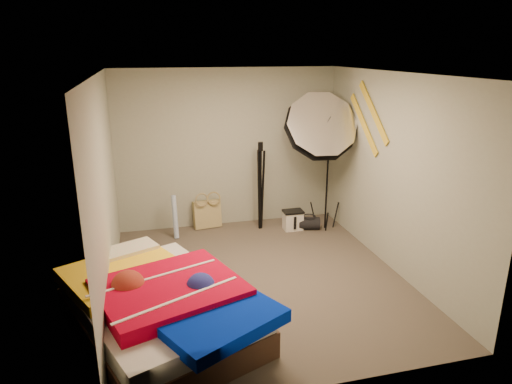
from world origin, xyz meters
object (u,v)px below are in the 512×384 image
object	(u,v)px
wrapping_roll	(175,217)
duffel_bag	(309,223)
bed	(160,306)
camera_case	(293,221)
photo_umbrella	(320,128)
camera_tripod	(260,180)
tote_bag	(207,214)

from	to	relation	value
wrapping_roll	duffel_bag	world-z (taller)	wrapping_roll
duffel_bag	bed	size ratio (longest dim) A/B	0.13
camera_case	photo_umbrella	world-z (taller)	photo_umbrella
bed	photo_umbrella	world-z (taller)	photo_umbrella
wrapping_roll	camera_tripod	distance (m)	1.43
wrapping_roll	photo_umbrella	distance (m)	2.55
photo_umbrella	wrapping_roll	bearing A→B (deg)	171.62
tote_bag	wrapping_roll	distance (m)	0.62
photo_umbrella	tote_bag	bearing A→B (deg)	159.33
tote_bag	photo_umbrella	size ratio (longest dim) A/B	0.19
wrapping_roll	duffel_bag	bearing A→B (deg)	-5.67
photo_umbrella	duffel_bag	bearing A→B (deg)	121.79
tote_bag	bed	size ratio (longest dim) A/B	0.18
bed	camera_tripod	size ratio (longest dim) A/B	1.76
camera_case	bed	distance (m)	3.20
camera_case	photo_umbrella	distance (m)	1.54
bed	photo_umbrella	xyz separation A→B (m)	(2.52, 2.15, 1.34)
tote_bag	camera_tripod	distance (m)	1.04
duffel_bag	photo_umbrella	size ratio (longest dim) A/B	0.15
wrapping_roll	camera_tripod	bearing A→B (deg)	1.30
wrapping_roll	camera_tripod	world-z (taller)	camera_tripod
camera_case	duffel_bag	world-z (taller)	camera_case
photo_umbrella	camera_case	bearing A→B (deg)	152.03
tote_bag	wrapping_roll	xyz separation A→B (m)	(-0.53, -0.30, 0.11)
tote_bag	duffel_bag	xyz separation A→B (m)	(1.56, -0.50, -0.12)
camera_case	tote_bag	bearing A→B (deg)	161.46
camera_case	camera_tripod	bearing A→B (deg)	160.37
wrapping_roll	camera_case	bearing A→B (deg)	-4.56
tote_bag	camera_case	bearing A→B (deg)	-26.30
tote_bag	photo_umbrella	world-z (taller)	photo_umbrella
tote_bag	camera_tripod	world-z (taller)	camera_tripod
bed	camera_tripod	distance (m)	3.06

